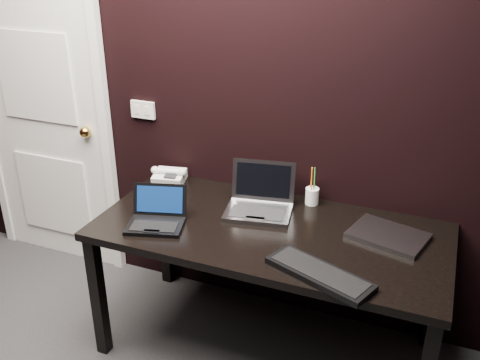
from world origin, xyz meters
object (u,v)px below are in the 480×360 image
at_px(desk, 270,242).
at_px(door, 43,109).
at_px(silver_laptop, 260,203).
at_px(desk_phone, 169,176).
at_px(pen_cup, 312,195).
at_px(closed_laptop, 388,236).
at_px(ext_keyboard, 319,273).
at_px(netbook, 157,218).
at_px(mobile_phone, 158,199).

bearing_deg(desk, door, 167.18).
relative_size(silver_laptop, desk_phone, 1.77).
height_order(door, pen_cup, door).
bearing_deg(door, closed_laptop, -6.45).
bearing_deg(desk_phone, pen_cup, 3.30).
bearing_deg(silver_laptop, ext_keyboard, -46.16).
distance_m(netbook, ext_keyboard, 0.86).
height_order(silver_laptop, mobile_phone, silver_laptop).
xyz_separation_m(silver_laptop, mobile_phone, (-0.52, -0.13, -0.01)).
xyz_separation_m(door, closed_laptop, (2.19, -0.25, -0.29)).
bearing_deg(mobile_phone, closed_laptop, 5.28).
bearing_deg(pen_cup, closed_laptop, -25.76).
height_order(desk_phone, pen_cup, pen_cup).
xyz_separation_m(door, netbook, (1.12, -0.55, -0.27)).
distance_m(netbook, pen_cup, 0.82).
xyz_separation_m(silver_laptop, desk_phone, (-0.60, 0.13, -0.01)).
distance_m(closed_laptop, pen_cup, 0.47).
height_order(desk, netbook, netbook).
distance_m(door, desk_phone, 0.98).
xyz_separation_m(desk, pen_cup, (0.12, 0.33, 0.13)).
distance_m(desk, silver_laptop, 0.22).
distance_m(door, mobile_phone, 1.11).
relative_size(desk, netbook, 5.22).
bearing_deg(door, desk, -12.82).
distance_m(ext_keyboard, closed_laptop, 0.48).
xyz_separation_m(netbook, desk_phone, (-0.18, 0.46, 0.00)).
distance_m(door, silver_laptop, 1.58).
bearing_deg(closed_laptop, ext_keyboard, -117.22).
bearing_deg(silver_laptop, closed_laptop, -2.14).
bearing_deg(ext_keyboard, pen_cup, 108.02).
relative_size(desk, pen_cup, 8.16).
height_order(desk, pen_cup, pen_cup).
bearing_deg(closed_laptop, silver_laptop, 177.86).
bearing_deg(pen_cup, mobile_phone, -157.26).
xyz_separation_m(netbook, closed_laptop, (1.07, 0.30, -0.02)).
relative_size(desk_phone, pen_cup, 1.03).
bearing_deg(closed_laptop, netbook, -164.42).
distance_m(door, netbook, 1.27).
bearing_deg(mobile_phone, desk_phone, 106.69).
bearing_deg(desk_phone, ext_keyboard, -29.49).
xyz_separation_m(netbook, pen_cup, (0.65, 0.50, 0.01)).
bearing_deg(desk, netbook, -162.03).
distance_m(ext_keyboard, mobile_phone, 1.01).
height_order(netbook, closed_laptop, netbook).
height_order(door, mobile_phone, door).
bearing_deg(pen_cup, door, 178.63).
xyz_separation_m(desk_phone, mobile_phone, (0.08, -0.27, -0.00)).
relative_size(netbook, mobile_phone, 3.68).
bearing_deg(silver_laptop, netbook, -142.30).
bearing_deg(netbook, desk_phone, 111.76).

